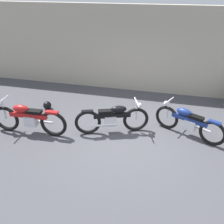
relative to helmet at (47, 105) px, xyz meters
name	(u,v)px	position (x,y,z in m)	size (l,w,h in m)	color
ground_plane	(124,137)	(2.90, -1.05, -0.14)	(40.00, 40.00, 0.00)	#47474C
building_wall	(143,50)	(2.90, 2.45, 1.46)	(18.00, 0.30, 3.19)	#B2A893
helmet	(47,105)	(0.00, 0.00, 0.00)	(0.28, 0.28, 0.28)	black
motorcycle_black	(113,118)	(2.52, -0.86, 0.32)	(2.03, 0.94, 0.95)	black
motorcycle_red	(28,118)	(0.21, -1.47, 0.34)	(2.24, 0.62, 1.00)	black
motorcycle_blue	(188,122)	(4.60, -0.55, 0.31)	(1.89, 1.03, 0.92)	black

